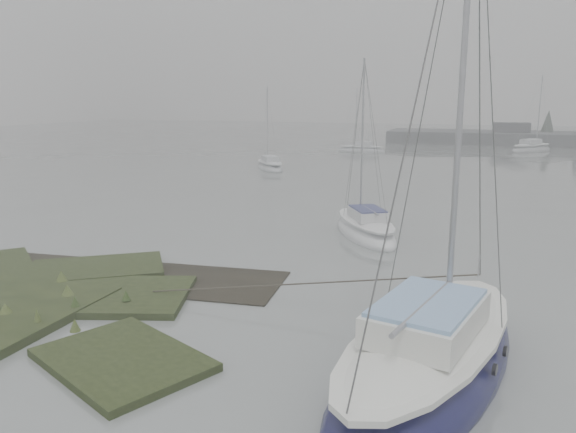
# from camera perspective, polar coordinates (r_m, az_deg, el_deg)

# --- Properties ---
(ground) EXTENTS (160.00, 160.00, 0.00)m
(ground) POSITION_cam_1_polar(r_m,az_deg,el_deg) (40.53, 8.81, 4.23)
(ground) COLOR slate
(ground) RESTS_ON ground
(sailboat_main) EXTENTS (4.26, 8.20, 11.04)m
(sailboat_main) POSITION_cam_1_polar(r_m,az_deg,el_deg) (11.66, 14.21, -14.13)
(sailboat_main) COLOR #14143B
(sailboat_main) RESTS_ON ground
(sailboat_white) EXTENTS (4.16, 5.42, 7.44)m
(sailboat_white) POSITION_cam_1_polar(r_m,az_deg,el_deg) (22.56, 7.86, -1.35)
(sailboat_white) COLOR silver
(sailboat_white) RESTS_ON ground
(sailboat_far_a) EXTENTS (4.06, 4.75, 6.69)m
(sailboat_far_a) POSITION_cam_1_polar(r_m,az_deg,el_deg) (42.96, -1.85, 5.09)
(sailboat_far_a) COLOR #A9ADB2
(sailboat_far_a) RESTS_ON ground
(sailboat_far_b) EXTENTS (5.01, 5.74, 8.14)m
(sailboat_far_b) POSITION_cam_1_polar(r_m,az_deg,el_deg) (62.26, 23.50, 6.31)
(sailboat_far_b) COLOR #9DA1A6
(sailboat_far_b) RESTS_ON ground
(sailboat_far_c) EXTENTS (4.81, 1.71, 6.73)m
(sailboat_far_c) POSITION_cam_1_polar(r_m,az_deg,el_deg) (56.95, 7.48, 6.71)
(sailboat_far_c) COLOR silver
(sailboat_far_c) RESTS_ON ground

